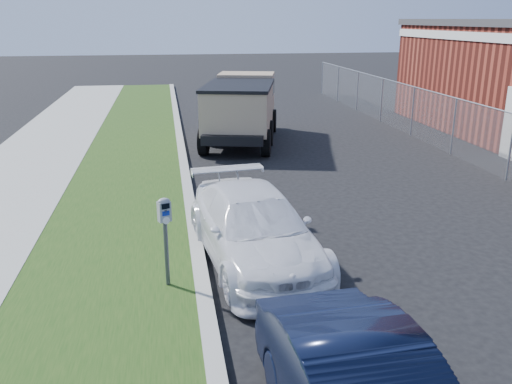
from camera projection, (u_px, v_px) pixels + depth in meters
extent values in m
plane|color=black|center=(339.00, 256.00, 10.02)|extent=(120.00, 120.00, 0.00)
cube|color=gray|center=(192.00, 222.00, 11.47)|extent=(0.25, 50.00, 0.15)
cube|color=#193B10|center=(115.00, 227.00, 11.22)|extent=(3.00, 50.00, 0.13)
plane|color=slate|center=(454.00, 127.00, 17.26)|extent=(0.00, 30.00, 30.00)
cylinder|color=gray|center=(457.00, 98.00, 16.98)|extent=(0.04, 30.00, 0.04)
cylinder|color=gray|center=(511.00, 148.00, 14.44)|extent=(0.06, 0.06, 1.80)
cylinder|color=gray|center=(454.00, 127.00, 17.26)|extent=(0.06, 0.06, 1.80)
cylinder|color=gray|center=(413.00, 111.00, 20.08)|extent=(0.06, 0.06, 1.80)
cylinder|color=gray|center=(382.00, 100.00, 22.89)|extent=(0.06, 0.06, 1.80)
cylinder|color=gray|center=(357.00, 91.00, 25.71)|extent=(0.06, 0.06, 1.80)
cylinder|color=gray|center=(338.00, 84.00, 28.53)|extent=(0.06, 0.06, 1.80)
cylinder|color=gray|center=(322.00, 78.00, 31.35)|extent=(0.06, 0.06, 1.80)
cube|color=silver|center=(489.00, 37.00, 17.61)|extent=(0.06, 14.00, 0.30)
cylinder|color=#3F4247|center=(167.00, 254.00, 8.51)|extent=(0.09, 0.09, 1.05)
cube|color=gray|center=(164.00, 212.00, 8.29)|extent=(0.22, 0.19, 0.32)
ellipsoid|color=gray|center=(164.00, 202.00, 8.24)|extent=(0.23, 0.19, 0.12)
cube|color=black|center=(166.00, 206.00, 8.20)|extent=(0.12, 0.06, 0.08)
cube|color=navy|center=(166.00, 213.00, 8.24)|extent=(0.11, 0.05, 0.07)
cylinder|color=silver|center=(166.00, 221.00, 8.28)|extent=(0.11, 0.05, 0.12)
cube|color=#3F4247|center=(166.00, 212.00, 8.23)|extent=(0.04, 0.02, 0.05)
imported|color=white|center=(255.00, 227.00, 9.64)|extent=(2.30, 4.59, 1.28)
cube|color=black|center=(241.00, 125.00, 19.05)|extent=(3.21, 5.86, 0.30)
cube|color=#978061|center=(247.00, 96.00, 20.73)|extent=(2.36, 2.01, 1.74)
cube|color=black|center=(247.00, 87.00, 20.63)|extent=(2.39, 2.04, 0.52)
cube|color=#978061|center=(239.00, 107.00, 18.17)|extent=(2.91, 4.05, 1.39)
cube|color=black|center=(239.00, 85.00, 17.95)|extent=(3.02, 4.16, 0.10)
cube|color=black|center=(249.00, 113.00, 21.76)|extent=(2.06, 0.63, 0.26)
cylinder|color=black|center=(221.00, 120.00, 21.00)|extent=(0.48, 0.91, 0.87)
cylinder|color=black|center=(272.00, 121.00, 20.85)|extent=(0.48, 0.91, 0.87)
cylinder|color=black|center=(211.00, 132.00, 18.78)|extent=(0.48, 0.91, 0.87)
cylinder|color=black|center=(269.00, 133.00, 18.62)|extent=(0.48, 0.91, 0.87)
cylinder|color=black|center=(204.00, 142.00, 17.29)|extent=(0.48, 0.91, 0.87)
cylinder|color=black|center=(266.00, 143.00, 17.14)|extent=(0.48, 0.91, 0.87)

